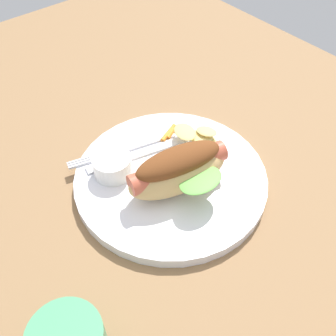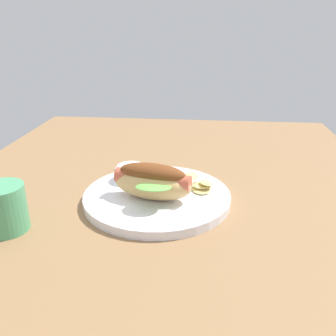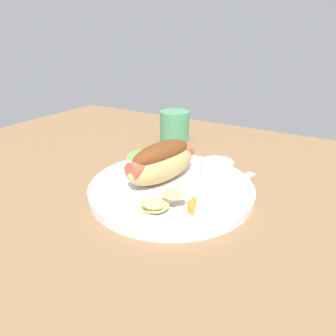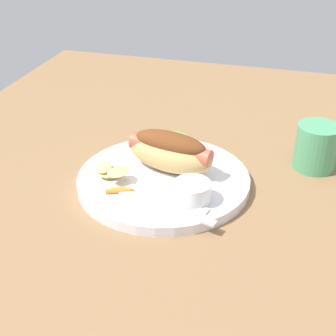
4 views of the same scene
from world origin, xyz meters
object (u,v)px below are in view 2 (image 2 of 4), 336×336
object	(u,v)px
hot_dog	(153,181)
fork	(152,174)
plate	(157,196)
knife	(155,179)
drinking_cup	(4,208)
chips_pile	(199,184)
sauce_ramekin	(131,173)
carrot_garnish	(187,178)

from	to	relation	value
hot_dog	fork	xyz separation A→B (cm)	(10.22, 1.51, -3.15)
plate	knife	world-z (taller)	knife
drinking_cup	hot_dog	bearing A→B (deg)	-65.52
hot_dog	drinking_cup	distance (cm)	24.10
fork	chips_pile	size ratio (longest dim) A/B	2.48
sauce_ramekin	drinking_cup	xyz separation A→B (cm)	(-17.57, 16.53, 0.67)
hot_dog	sauce_ramekin	world-z (taller)	hot_dog
sauce_ramekin	chips_pile	world-z (taller)	sauce_ramekin
knife	carrot_garnish	size ratio (longest dim) A/B	3.96
knife	plate	bearing A→B (deg)	116.73
plate	drinking_cup	xyz separation A→B (cm)	(-12.37, 22.38, 2.95)
plate	hot_dog	xyz separation A→B (cm)	(-2.39, 0.47, 4.15)
fork	chips_pile	xyz separation A→B (cm)	(-5.54, -9.62, 0.82)
chips_pile	drinking_cup	size ratio (longest dim) A/B	0.87
knife	carrot_garnish	world-z (taller)	carrot_garnish
plate	drinking_cup	distance (cm)	25.74
knife	chips_pile	size ratio (longest dim) A/B	2.34
carrot_garnish	plate	bearing A→B (deg)	140.38
drinking_cup	fork	bearing A→B (deg)	-45.28
drinking_cup	plate	bearing A→B (deg)	-61.08
knife	chips_pile	distance (cm)	9.59
chips_pile	drinking_cup	distance (cm)	33.42
chips_pile	carrot_garnish	xyz separation A→B (cm)	(3.80, 2.60, -0.65)
chips_pile	plate	bearing A→B (deg)	106.67
sauce_ramekin	fork	size ratio (longest dim) A/B	0.33
hot_dog	carrot_garnish	bearing A→B (deg)	-111.15
hot_dog	fork	distance (cm)	10.80
plate	drinking_cup	bearing A→B (deg)	118.92
carrot_garnish	fork	bearing A→B (deg)	76.06
chips_pile	drinking_cup	world-z (taller)	drinking_cup
sauce_ramekin	drinking_cup	distance (cm)	24.14
hot_dog	carrot_garnish	xyz separation A→B (cm)	(8.48, -5.51, -2.98)
sauce_ramekin	knife	bearing A→B (deg)	-83.16
sauce_ramekin	carrot_garnish	bearing A→B (deg)	-85.37
fork	chips_pile	bearing A→B (deg)	165.92
carrot_garnish	drinking_cup	world-z (taller)	drinking_cup
hot_dog	carrot_garnish	world-z (taller)	hot_dog
knife	drinking_cup	world-z (taller)	drinking_cup
drinking_cup	carrot_garnish	bearing A→B (deg)	-56.06
knife	fork	bearing A→B (deg)	-56.52
hot_dog	drinking_cup	bearing A→B (deg)	36.37
plate	knife	xyz separation A→B (cm)	(5.76, 1.27, 0.98)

